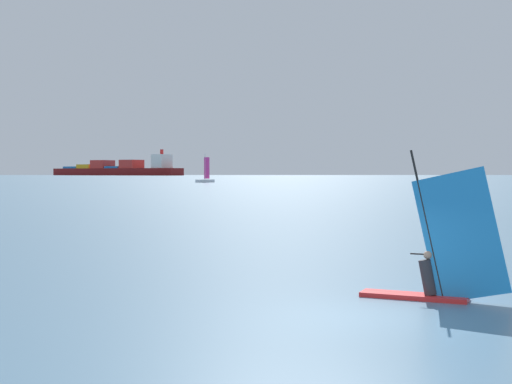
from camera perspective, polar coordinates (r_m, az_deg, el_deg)
ground_plane at (r=16.13m, az=10.04°, el=-10.12°), size 4000.00×4000.00×0.00m
windsurfer at (r=18.43m, az=14.67°, el=-5.75°), size 3.51×2.09×3.94m
cargo_ship at (r=884.07m, az=-11.29°, el=1.84°), size 174.01×135.15×31.21m
distant_headland at (r=1623.89m, az=7.92°, el=1.83°), size 1127.98×543.35×20.76m
small_sailboat at (r=232.45m, az=-4.20°, el=1.01°), size 6.47×6.18×9.59m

